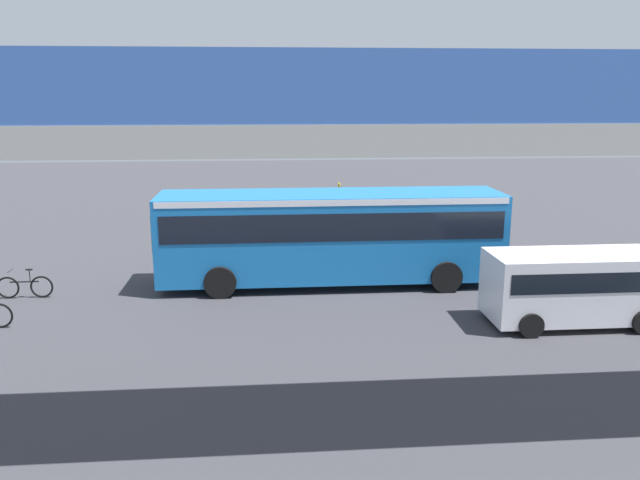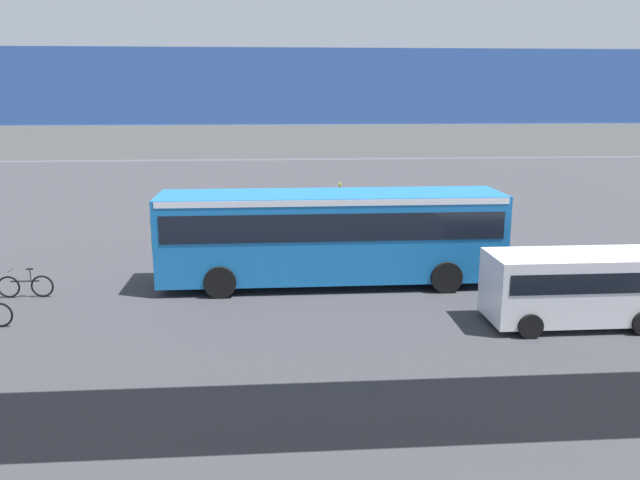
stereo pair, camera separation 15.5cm
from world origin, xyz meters
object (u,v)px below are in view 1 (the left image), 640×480
city_bus (331,230)px  parked_van (574,283)px  traffic_sign (339,205)px  bicycle_black (25,287)px  pedestrian (436,222)px

city_bus → parked_van: size_ratio=2.40×
city_bus → traffic_sign: size_ratio=4.12×
bicycle_black → traffic_sign: 12.18m
parked_van → traffic_sign: (5.62, -9.23, 0.71)m
parked_van → bicycle_black: (16.34, -3.64, -0.81)m
parked_van → pedestrian: 10.31m
pedestrian → traffic_sign: bearing=13.0°
pedestrian → traffic_sign: 4.59m
city_bus → bicycle_black: (9.90, 0.78, -1.51)m
city_bus → pedestrian: bearing=-131.7°
parked_van → bicycle_black: size_ratio=2.71×
parked_van → traffic_sign: size_ratio=1.71×
city_bus → pedestrian: city_bus is taller
parked_van → pedestrian: (1.25, -10.23, -0.30)m
pedestrian → traffic_sign: (4.37, 1.01, 1.00)m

